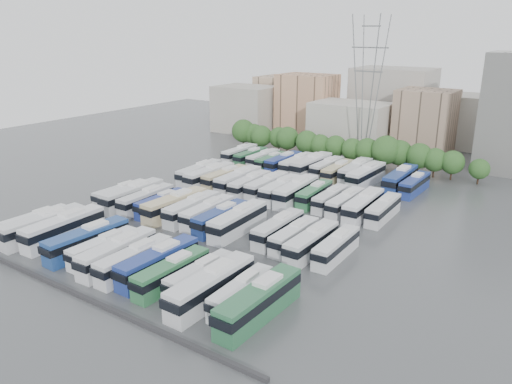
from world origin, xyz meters
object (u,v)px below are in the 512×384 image
Objects in this scene: bus_r1_s12 at (312,242)px; bus_r1_s2 at (146,200)px; bus_r1_s10 at (278,229)px; bus_r3_s8 at (338,171)px; bus_r0_s2 at (64,228)px; bus_r2_s9 at (314,194)px; bus_r2_s13 at (383,209)px; bus_r3_s6 at (311,165)px; bus_r0_s0 at (37,222)px; bus_r0_s11 at (211,286)px; bus_r3_s7 at (327,167)px; bus_r0_s6 at (117,253)px; bus_r1_s7 at (221,218)px; bus_r1_s3 at (161,203)px; bus_r3_s1 at (251,156)px; bus_r0_s9 at (172,273)px; bus_r1_s13 at (336,247)px; bus_r2_s4 at (238,180)px; bus_r3_s13 at (415,184)px; bus_r2_s10 at (330,198)px; bus_r3_s0 at (240,154)px; bus_r3_s2 at (263,158)px; bus_r0_s10 at (200,275)px; bus_r2_s6 at (267,186)px; bus_r0_s8 at (158,262)px; bus_r3_s12 at (400,179)px; bus_r2_s2 at (210,176)px; bus_r1_s1 at (133,195)px; bus_r0_s1 at (43,226)px; bus_r0_s12 at (241,292)px; bus_r1_s8 at (238,221)px; bus_r2_s8 at (296,191)px; bus_r3_s3 at (271,161)px; bus_r3_s10 at (366,175)px; bus_r1_s0 at (122,194)px; bus_r0_s13 at (259,301)px; bus_r1_s6 at (208,212)px; bus_r3_s4 at (283,162)px; bus_r0_s4 at (87,240)px; bus_r1_s4 at (175,205)px; bus_r2_s12 at (363,206)px; bus_r3_s9 at (356,171)px; bus_r2_s3 at (225,178)px; bus_r3_s5 at (297,164)px; bus_r1_s5 at (192,209)px; bus_r2_s11 at (345,203)px; bus_r2_s7 at (281,189)px.

bus_r1_s2 is at bearing -179.39° from bus_r1_s12.
bus_r3_s8 is at bearing 99.57° from bus_r1_s10.
bus_r2_s9 is (22.92, 36.69, -0.34)m from bus_r0_s2.
bus_r2_s13 is 29.17m from bus_r3_s6.
bus_r3_s8 is (26.63, 53.30, 0.14)m from bus_r0_s0.
bus_r0_s11 is 1.16× the size of bus_r3_s7.
bus_r0_s6 reaches higher than bus_r1_s7.
bus_r3_s1 is at bearing 99.63° from bus_r1_s3.
bus_r0_s9 is (23.09, -1.06, -0.29)m from bus_r0_s2.
bus_r1_s13 is at bearing -64.70° from bus_r3_s8.
bus_r0_s2 is 35.85m from bus_r2_s4.
bus_r2_s10 is at bearing -119.20° from bus_r3_s13.
bus_r3_s2 is at bearing -3.03° from bus_r3_s0.
bus_r3_s6 reaches higher than bus_r3_s1.
bus_r2_s6 is at bearing 112.22° from bus_r0_s10.
bus_r3_s12 is (13.18, 54.11, 0.12)m from bus_r0_s8.
bus_r1_s1 is at bearing -98.28° from bus_r2_s2.
bus_r0_s1 is 1.16× the size of bus_r0_s9.
bus_r1_s8 is (-13.20, 17.33, 0.35)m from bus_r0_s12.
bus_r1_s7 is 18.75m from bus_r2_s6.
bus_r1_s13 is 0.85× the size of bus_r2_s8.
bus_r3_s0 is at bearing 104.78° from bus_r1_s3.
bus_r0_s0 reaches higher than bus_r3_s3.
bus_r0_s1 reaches higher than bus_r3_s10.
bus_r3_s13 reaches higher than bus_r1_s0.
bus_r0_s6 is 6.67m from bus_r0_s8.
bus_r0_s13 is 1.13× the size of bus_r1_s6.
bus_r0_s4 is at bearing -88.81° from bus_r3_s4.
bus_r1_s4 reaches higher than bus_r2_s12.
bus_r1_s7 is at bearing -102.85° from bus_r3_s9.
bus_r3_s8 reaches higher than bus_r1_s0.
bus_r2_s13 is at bearing 25.83° from bus_r1_s2.
bus_r2_s3 is at bearing 172.66° from bus_r2_s4.
bus_r0_s1 is at bearing -115.91° from bus_r1_s4.
bus_r3_s5 reaches higher than bus_r1_s12.
bus_r1_s10 is at bearing 46.85° from bus_r0_s4.
bus_r1_s12 reaches higher than bus_r1_s2.
bus_r2_s8 is at bearing -108.65° from bus_r3_s10.
bus_r0_s1 is 61.53m from bus_r3_s10.
bus_r3_s9 is (20.00, 1.72, 0.39)m from bus_r3_s3.
bus_r1_s5 is 1.13× the size of bus_r3_s1.
bus_r2_s2 is at bearing 129.49° from bus_r0_s10.
bus_r0_s11 reaches higher than bus_r2_s11.
bus_r0_s10 is at bearing -48.18° from bus_r1_s5.
bus_r2_s11 is at bearing 30.42° from bus_r1_s2.
bus_r0_s13 is 1.17× the size of bus_r1_s0.
bus_r1_s10 is 0.86× the size of bus_r3_s6.
bus_r1_s2 is 0.93× the size of bus_r1_s8.
bus_r3_s2 is at bearing 101.22° from bus_r2_s3.
bus_r1_s12 is at bearing -50.23° from bus_r2_s7.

